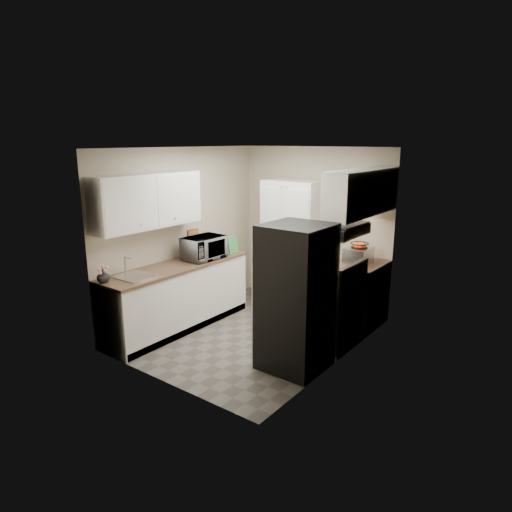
{
  "coord_description": "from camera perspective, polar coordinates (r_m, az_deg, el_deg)",
  "views": [
    {
      "loc": [
        3.54,
        -4.62,
        2.6
      ],
      "look_at": [
        -0.05,
        0.15,
        1.07
      ],
      "focal_mm": 32.0,
      "sensor_mm": 36.0,
      "label": 1
    }
  ],
  "objects": [
    {
      "name": "room_shell",
      "position": [
        5.9,
        -0.65,
        4.86
      ],
      "size": [
        2.64,
        3.24,
        2.52
      ],
      "color": "#BAB296",
      "rests_on": "ground"
    },
    {
      "name": "electric_range",
      "position": [
        6.02,
        9.31,
        -6.51
      ],
      "size": [
        0.71,
        0.78,
        1.13
      ],
      "color": "#B7B7BC",
      "rests_on": "ground"
    },
    {
      "name": "countertop_right",
      "position": [
        6.57,
        12.85,
        -1.02
      ],
      "size": [
        0.63,
        0.83,
        0.04
      ],
      "primitive_type": "cube",
      "color": "brown",
      "rests_on": "base_cabinet_right"
    },
    {
      "name": "microwave",
      "position": [
        6.62,
        -6.52,
        1.02
      ],
      "size": [
        0.42,
        0.61,
        0.33
      ],
      "primitive_type": "imported",
      "rotation": [
        0.0,
        0.0,
        1.54
      ],
      "color": "#B0B0B4",
      "rests_on": "countertop_left"
    },
    {
      "name": "ground",
      "position": [
        6.38,
        -0.42,
        -9.72
      ],
      "size": [
        3.2,
        3.2,
        0.0
      ],
      "primitive_type": "plane",
      "color": "#56514C",
      "rests_on": "ground"
    },
    {
      "name": "flower_vase",
      "position": [
        5.81,
        -18.55,
        -2.37
      ],
      "size": [
        0.18,
        0.18,
        0.17
      ],
      "primitive_type": "imported",
      "rotation": [
        0.0,
        0.0,
        -0.12
      ],
      "color": "silver",
      "rests_on": "countertop_left"
    },
    {
      "name": "countertop_left",
      "position": [
        6.4,
        -9.86,
        -1.27
      ],
      "size": [
        0.63,
        2.33,
        0.04
      ],
      "primitive_type": "cube",
      "color": "brown",
      "rests_on": "base_cabinet_left"
    },
    {
      "name": "base_cabinet_left",
      "position": [
        6.54,
        -9.69,
        -5.16
      ],
      "size": [
        0.6,
        2.3,
        0.88
      ],
      "primitive_type": "cube",
      "color": "white",
      "rests_on": "ground"
    },
    {
      "name": "toaster_oven",
      "position": [
        6.49,
        12.67,
        0.03
      ],
      "size": [
        0.32,
        0.4,
        0.23
      ],
      "primitive_type": "cube",
      "rotation": [
        0.0,
        0.0,
        0.02
      ],
      "color": "#ACACB1",
      "rests_on": "countertop_right"
    },
    {
      "name": "kitchen_mat",
      "position": [
        6.74,
        3.82,
        -8.33
      ],
      "size": [
        0.71,
        0.88,
        0.01
      ],
      "primitive_type": "cube",
      "rotation": [
        0.0,
        0.0,
        0.35
      ],
      "color": "#D4C989",
      "rests_on": "ground"
    },
    {
      "name": "fruit_basket",
      "position": [
        6.46,
        12.81,
        1.47
      ],
      "size": [
        0.27,
        0.27,
        0.11
      ],
      "primitive_type": null,
      "rotation": [
        0.0,
        0.0,
        0.11
      ],
      "color": "#F34F22",
      "rests_on": "toaster_oven"
    },
    {
      "name": "refrigerator",
      "position": [
        5.25,
        5.02,
        -5.19
      ],
      "size": [
        0.7,
        0.72,
        1.7
      ],
      "primitive_type": "cube",
      "color": "#B7B7BC",
      "rests_on": "ground"
    },
    {
      "name": "cutting_board",
      "position": [
        6.94,
        -2.93,
        1.46
      ],
      "size": [
        0.04,
        0.21,
        0.27
      ],
      "primitive_type": "cube",
      "rotation": [
        0.0,
        0.0,
        0.09
      ],
      "color": "green",
      "rests_on": "countertop_left"
    },
    {
      "name": "pantry_cabinet",
      "position": [
        7.2,
        4.67,
        1.46
      ],
      "size": [
        0.9,
        0.55,
        2.0
      ],
      "primitive_type": "cube",
      "color": "white",
      "rests_on": "ground"
    },
    {
      "name": "wine_bottle",
      "position": [
        7.01,
        -6.04,
        1.53
      ],
      "size": [
        0.07,
        0.07,
        0.27
      ],
      "primitive_type": "cylinder",
      "color": "black",
      "rests_on": "countertop_left"
    },
    {
      "name": "base_cabinet_right",
      "position": [
        6.7,
        12.63,
        -4.81
      ],
      "size": [
        0.6,
        0.8,
        0.88
      ],
      "primitive_type": "cube",
      "color": "white",
      "rests_on": "ground"
    }
  ]
}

